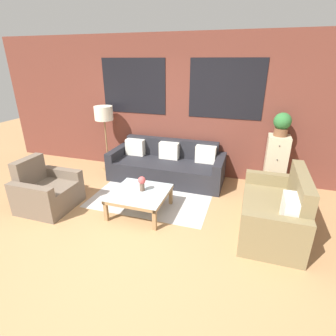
{
  "coord_description": "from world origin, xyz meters",
  "views": [
    {
      "loc": [
        1.48,
        -2.8,
        2.32
      ],
      "look_at": [
        0.17,
        1.25,
        0.55
      ],
      "focal_mm": 28.0,
      "sensor_mm": 36.0,
      "label": 1
    }
  ],
  "objects": [
    {
      "name": "drawer_cabinet",
      "position": [
        2.0,
        2.17,
        0.52
      ],
      "size": [
        0.38,
        0.4,
        1.04
      ],
      "color": "#C6B793",
      "rests_on": "ground_plane"
    },
    {
      "name": "ground_plane",
      "position": [
        0.0,
        0.0,
        0.0
      ],
      "size": [
        16.0,
        16.0,
        0.0
      ],
      "primitive_type": "plane",
      "color": "#AD7F51"
    },
    {
      "name": "coffee_table",
      "position": [
        -0.09,
        0.59,
        0.31
      ],
      "size": [
        0.87,
        0.87,
        0.36
      ],
      "color": "silver",
      "rests_on": "ground_plane"
    },
    {
      "name": "couch_dark",
      "position": [
        -0.08,
        1.95,
        0.28
      ],
      "size": [
        2.31,
        0.88,
        0.78
      ],
      "color": "#232328",
      "rests_on": "ground_plane"
    },
    {
      "name": "floor_lamp",
      "position": [
        -1.51,
        2.06,
        1.21
      ],
      "size": [
        0.39,
        0.39,
        1.42
      ],
      "color": "olive",
      "rests_on": "ground_plane"
    },
    {
      "name": "flower_vase",
      "position": [
        -0.07,
        0.65,
        0.51
      ],
      "size": [
        0.12,
        0.12,
        0.24
      ],
      "color": "brown",
      "rests_on": "coffee_table"
    },
    {
      "name": "settee_vintage",
      "position": [
        1.95,
        0.7,
        0.31
      ],
      "size": [
        0.8,
        1.47,
        0.92
      ],
      "color": "olive",
      "rests_on": "ground_plane"
    },
    {
      "name": "rug",
      "position": [
        -0.09,
        1.2,
        0.0
      ],
      "size": [
        2.09,
        1.59,
        0.0
      ],
      "color": "#BCB7B2",
      "rests_on": "ground_plane"
    },
    {
      "name": "wall_back_brick",
      "position": [
        0.0,
        2.44,
        1.41
      ],
      "size": [
        8.4,
        0.09,
        2.8
      ],
      "color": "brown",
      "rests_on": "ground_plane"
    },
    {
      "name": "potted_plant",
      "position": [
        2.0,
        2.17,
        1.27
      ],
      "size": [
        0.3,
        0.3,
        0.42
      ],
      "color": "brown",
      "rests_on": "drawer_cabinet"
    },
    {
      "name": "armchair_corner",
      "position": [
        -1.63,
        0.27,
        0.28
      ],
      "size": [
        0.8,
        0.85,
        0.84
      ],
      "color": "#6B5B4C",
      "rests_on": "ground_plane"
    }
  ]
}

